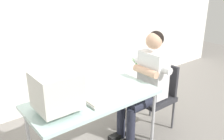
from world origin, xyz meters
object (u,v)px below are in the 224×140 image
at_px(person_seated, 147,81).
at_px(crt_monitor, 57,90).
at_px(desk, 94,101).
at_px(desk_mug, 80,87).
at_px(keyboard, 89,98).
at_px(potted_plant, 150,79).
at_px(office_chair, 156,93).

bearing_deg(person_seated, crt_monitor, -178.29).
bearing_deg(desk, crt_monitor, -174.10).
height_order(crt_monitor, desk_mug, crt_monitor).
xyz_separation_m(desk, crt_monitor, (-0.44, -0.05, 0.27)).
distance_m(desk, desk_mug, 0.25).
distance_m(keyboard, potted_plant, 1.70).
xyz_separation_m(office_chair, potted_plant, (0.49, 0.56, -0.11)).
relative_size(person_seated, desk_mug, 13.68).
height_order(crt_monitor, keyboard, crt_monitor).
distance_m(keyboard, person_seated, 0.87).
height_order(crt_monitor, office_chair, crt_monitor).
relative_size(keyboard, potted_plant, 0.56).
height_order(office_chair, desk_mug, office_chair).
bearing_deg(desk, desk_mug, 96.99).
xyz_separation_m(desk, person_seated, (0.79, -0.01, 0.03)).
xyz_separation_m(office_chair, person_seated, (-0.20, 0.00, 0.23)).
bearing_deg(office_chair, desk, 179.50).
bearing_deg(potted_plant, crt_monitor, -162.73).
bearing_deg(keyboard, office_chair, 0.26).
bearing_deg(desk_mug, keyboard, -102.12).
bearing_deg(person_seated, desk_mug, 163.35).
bearing_deg(office_chair, keyboard, -179.74).
xyz_separation_m(desk, keyboard, (-0.08, -0.01, 0.07)).
distance_m(crt_monitor, desk_mug, 0.53).
distance_m(desk, keyboard, 0.11).
height_order(keyboard, desk_mug, desk_mug).
relative_size(crt_monitor, potted_plant, 0.47).
height_order(desk, potted_plant, potted_plant).
distance_m(desk, person_seated, 0.79).
distance_m(crt_monitor, keyboard, 0.41).
bearing_deg(person_seated, desk, 179.37).
bearing_deg(desk_mug, office_chair, -13.51).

